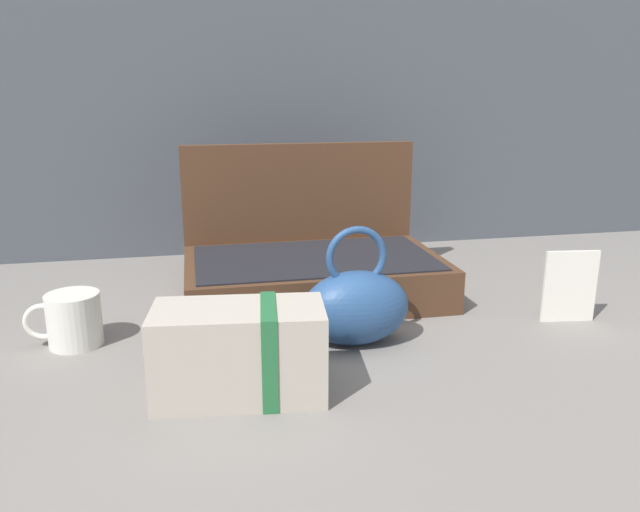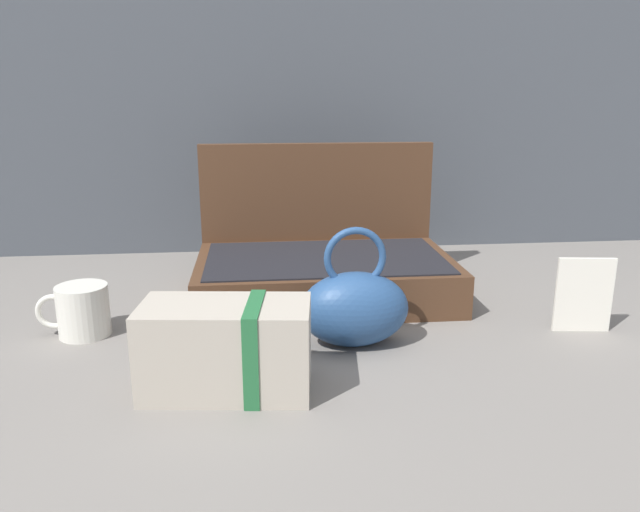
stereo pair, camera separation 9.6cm
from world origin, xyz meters
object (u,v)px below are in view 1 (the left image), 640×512
Objects in this scene: cream_toiletry_bag at (242,352)px; info_card_left at (570,286)px; open_suitcase at (311,262)px; coffee_mug at (73,320)px; teal_pouch_handbag at (356,306)px.

info_card_left reaches higher than cream_toiletry_bag.
info_card_left is at bearing -30.85° from open_suitcase.
cream_toiletry_bag reaches higher than coffee_mug.
teal_pouch_handbag reaches higher than info_card_left.
open_suitcase is at bearing 156.46° from info_card_left.
open_suitcase reaches higher than coffee_mug.
cream_toiletry_bag is 1.99× the size of coffee_mug.
teal_pouch_handbag is 0.39m from info_card_left.
teal_pouch_handbag is 0.82× the size of cream_toiletry_bag.
teal_pouch_handbag is 0.23m from cream_toiletry_bag.
open_suitcase is 0.45m from coffee_mug.
cream_toiletry_bag is (-0.17, -0.39, -0.00)m from open_suitcase.
teal_pouch_handbag is at bearing -169.96° from info_card_left.
cream_toiletry_bag is (-0.19, -0.13, -0.00)m from teal_pouch_handbag.
coffee_mug is at bearing -177.33° from info_card_left.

